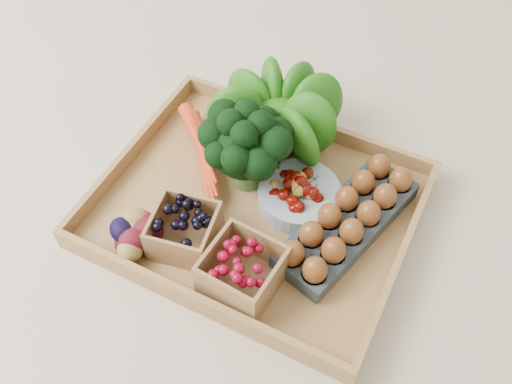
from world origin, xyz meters
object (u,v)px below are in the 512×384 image
at_px(tray, 256,209).
at_px(egg_carton, 347,225).
at_px(broccoli, 246,159).
at_px(cherry_bowl, 299,196).

height_order(tray, egg_carton, egg_carton).
distance_m(broccoli, cherry_bowl, 0.12).
relative_size(tray, broccoli, 3.30).
bearing_deg(broccoli, tray, -46.78).
distance_m(broccoli, egg_carton, 0.21).
bearing_deg(egg_carton, tray, -155.89).
bearing_deg(tray, broccoli, 133.22).
relative_size(cherry_bowl, egg_carton, 0.50).
xyz_separation_m(tray, broccoli, (-0.04, 0.05, 0.07)).
height_order(broccoli, egg_carton, broccoli).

